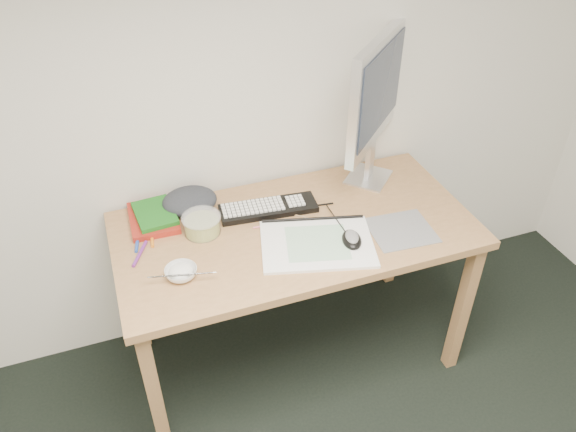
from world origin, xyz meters
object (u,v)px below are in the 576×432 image
object	(u,v)px
desk	(295,243)
rice_bowl	(181,273)
monitor	(377,94)
sketchpad	(317,244)
keyboard	(268,208)

from	to	relation	value
desk	rice_bowl	distance (m)	0.50
monitor	sketchpad	bearing A→B (deg)	178.06
monitor	rice_bowl	size ratio (longest dim) A/B	5.60
desk	sketchpad	bearing A→B (deg)	-73.95
sketchpad	rice_bowl	distance (m)	0.51
desk	rice_bowl	world-z (taller)	rice_bowl
sketchpad	keyboard	xyz separation A→B (m)	(-0.10, 0.27, 0.01)
sketchpad	keyboard	distance (m)	0.29
desk	monitor	bearing A→B (deg)	27.44
monitor	rice_bowl	xyz separation A→B (m)	(-0.90, -0.35, -0.38)
desk	keyboard	bearing A→B (deg)	115.70
sketchpad	desk	bearing A→B (deg)	120.91
keyboard	rice_bowl	size ratio (longest dim) A/B	3.47
desk	sketchpad	xyz separation A→B (m)	(0.04, -0.13, 0.09)
desk	rice_bowl	bearing A→B (deg)	-164.70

